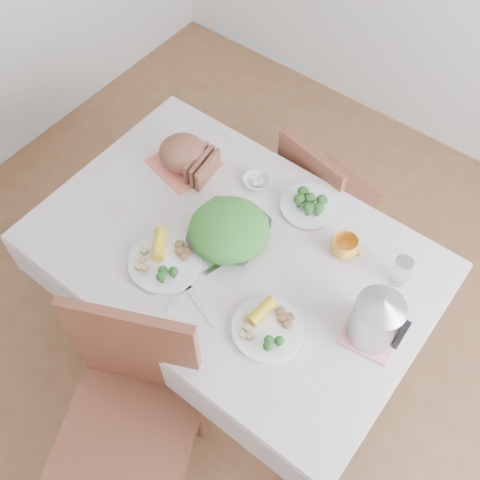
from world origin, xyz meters
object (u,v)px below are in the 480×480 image
Objects in this scene: chair_far at (329,189)px; dinner_plate_left at (165,262)px; dining_table at (234,297)px; yellow_mug at (344,247)px; chair_near at (130,437)px; salad_bowl at (229,234)px; dinner_plate_right at (268,329)px; electric_kettle at (377,318)px.

chair_far reaches higher than dinner_plate_left.
yellow_mug is at bearing 35.68° from dining_table.
chair_near is 1.23× the size of chair_far.
chair_near is 0.83m from salad_bowl.
salad_bowl is 0.40m from dinner_plate_right.
chair_near is 1.42m from chair_far.
chair_far is 0.65m from yellow_mug.
dinner_plate_left reaches higher than dinner_plate_right.
dining_table is 1.35× the size of chair_near.
salad_bowl is 1.05× the size of dinner_plate_left.
chair_near is 4.51× the size of electric_kettle.
chair_near is 3.78× the size of dinner_plate_left.
yellow_mug is at bearing 41.96° from dinner_plate_left.
dinner_plate_right is (0.30, -0.19, 0.40)m from dining_table.
chair_near reaches higher than dining_table.
dinner_plate_left is at bearing -138.04° from yellow_mug.
yellow_mug reaches higher than dining_table.
yellow_mug is (0.38, 0.22, 0.01)m from salad_bowl.
yellow_mug is (0.34, 0.24, 0.43)m from dining_table.
dinner_plate_right is (0.46, 0.01, 0.00)m from dinner_plate_left.
salad_bowl is 0.26m from dinner_plate_left.
salad_bowl is 2.77× the size of yellow_mug.
chair_far is at bearing 106.86° from dinner_plate_right.
dining_table is 1.66× the size of chair_far.
electric_kettle is (0.50, 0.73, 0.42)m from chair_near.
electric_kettle is at bearing 35.50° from dinner_plate_right.
dinner_plate_left is at bearing -157.77° from electric_kettle.
chair_near is (0.09, -0.72, 0.09)m from dining_table.
dinner_plate_right is (0.27, -0.89, 0.31)m from chair_far.
chair_far is 3.06× the size of dinner_plate_left.
salad_bowl is 1.16× the size of dinner_plate_right.
chair_near is 0.98m from electric_kettle.
electric_kettle is (0.75, 0.22, 0.11)m from dinner_plate_left.
chair_far is at bearing 84.10° from salad_bowl.
salad_bowl is at bearing 94.79° from chair_far.
chair_far is at bearing 67.66° from chair_near.
salad_bowl reaches higher than dinner_plate_left.
chair_near is 0.65m from dinner_plate_right.
chair_far is 0.98m from electric_kettle.
salad_bowl is at bearing 74.88° from chair_near.
chair_near is at bearing -112.34° from dinner_plate_right.
dinner_plate_left is 2.63× the size of yellow_mug.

